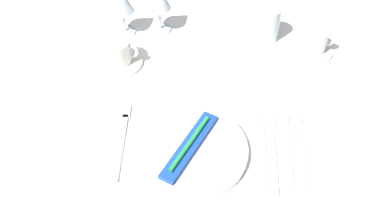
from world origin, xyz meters
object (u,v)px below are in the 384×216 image
coffee_cup_left (118,52)px  drink_tumbler (268,24)px  toothbrush_package (190,145)px  dinner_plate (190,150)px  dinner_knife (262,152)px  coffee_cup_right (315,40)px  spoon_tea (300,140)px  wine_glass_centre (121,2)px  spoon_dessert (287,139)px  spoon_soup (272,142)px  fork_outer (122,137)px

coffee_cup_left → drink_tumbler: size_ratio=0.91×
toothbrush_package → coffee_cup_left: coffee_cup_left is taller
dinner_plate → dinner_knife: size_ratio=1.15×
dinner_plate → coffee_cup_right: size_ratio=2.75×
spoon_tea → coffee_cup_right: (0.08, 0.33, 0.04)m
coffee_cup_right → wine_glass_centre: 0.57m
dinner_knife → spoon_dessert: size_ratio=1.04×
spoon_soup → spoon_tea: 0.07m
toothbrush_package → coffee_cup_left: bearing=125.1°
fork_outer → coffee_cup_left: (-0.05, 0.27, 0.04)m
dinner_plate → toothbrush_package: (-0.00, 0.00, 0.02)m
fork_outer → coffee_cup_left: bearing=100.5°
dinner_plate → spoon_tea: (0.26, 0.04, -0.01)m
fork_outer → dinner_knife: (0.33, -0.03, -0.00)m
drink_tumbler → fork_outer: bearing=-132.8°
dinner_knife → wine_glass_centre: (-0.39, 0.44, 0.10)m
fork_outer → dinner_plate: bearing=-12.1°
spoon_dessert → wine_glass_centre: wine_glass_centre is taller
coffee_cup_left → drink_tumbler: 0.44m
toothbrush_package → coffee_cup_left: size_ratio=2.11×
spoon_dessert → coffee_cup_left: coffee_cup_left is taller
spoon_dessert → fork_outer: bearing=-178.1°
dinner_knife → coffee_cup_left: (-0.38, 0.29, 0.04)m
fork_outer → spoon_dessert: (0.39, 0.01, -0.00)m
dinner_plate → wine_glass_centre: (-0.22, 0.45, 0.10)m
toothbrush_package → coffee_cup_left: (-0.21, 0.30, 0.02)m
dinner_plate → wine_glass_centre: size_ratio=1.79×
coffee_cup_right → wine_glass_centre: bearing=172.4°
toothbrush_package → dinner_knife: (0.17, 0.01, -0.02)m
spoon_tea → coffee_cup_right: bearing=76.4°
fork_outer → spoon_soup: spoon_soup is taller
coffee_cup_right → drink_tumbler: 0.14m
dinner_plate → toothbrush_package: 0.02m
fork_outer → spoon_tea: 0.42m
dinner_plate → spoon_dessert: size_ratio=1.20×
toothbrush_package → spoon_tea: bearing=9.7°
toothbrush_package → coffee_cup_right: 0.51m
spoon_dessert → spoon_tea: bearing=-6.4°
toothbrush_package → spoon_tea: 0.26m
dinner_plate → spoon_soup: dinner_plate is taller
toothbrush_package → spoon_dessert: size_ratio=0.92×
dinner_knife → wine_glass_centre: size_ratio=1.55×
toothbrush_package → spoon_dessert: toothbrush_package is taller
dinner_knife → coffee_cup_right: 0.41m
dinner_plate → drink_tumbler: size_ratio=2.52×
coffee_cup_left → wine_glass_centre: size_ratio=0.65×
coffee_cup_right → wine_glass_centre: wine_glass_centre is taller
dinner_plate → spoon_soup: (0.19, 0.04, -0.01)m
fork_outer → spoon_soup: bearing=0.1°
spoon_soup → drink_tumbler: size_ratio=2.16×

